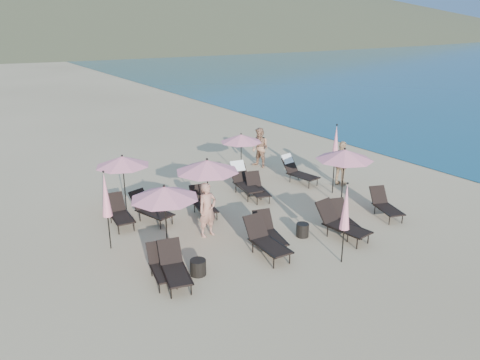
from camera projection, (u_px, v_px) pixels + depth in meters
ground at (303, 243)px, 14.73m from camera, size 800.00×800.00×0.00m
lounger_0 at (161, 266)px, 12.57m from camera, size 0.81×1.54×0.84m
lounger_1 at (174, 267)px, 12.40m from camera, size 0.99×1.75×0.95m
lounger_2 at (266, 240)px, 13.86m from camera, size 0.74×1.80×1.02m
lounger_3 at (269, 232)px, 14.47m from camera, size 0.97×1.71×0.93m
lounger_4 at (341, 223)px, 14.96m from camera, size 0.95×1.93×1.06m
lounger_5 at (385, 205)px, 16.62m from camera, size 1.08×1.70×0.91m
lounger_6 at (120, 212)px, 15.92m from camera, size 0.74×1.67×0.94m
lounger_7 at (150, 208)px, 16.20m from camera, size 1.13×1.82×0.98m
lounger_8 at (203, 203)px, 16.79m from camera, size 0.86×1.67×0.91m
lounger_9 at (244, 180)px, 18.77m from camera, size 0.94×1.95×1.17m
lounger_10 at (257, 188)px, 18.31m from camera, size 1.00×1.67×0.90m
lounger_11 at (297, 170)px, 20.08m from camera, size 0.91×1.84×1.10m
lounger_12 at (344, 219)px, 15.39m from camera, size 1.05×1.72×0.92m
umbrella_open_0 at (164, 193)px, 13.49m from camera, size 2.02×2.02×2.18m
umbrella_open_1 at (207, 166)px, 15.53m from camera, size 2.16×2.16×2.32m
umbrella_open_2 at (345, 155)px, 16.97m from camera, size 2.12×2.12×2.28m
umbrella_open_3 at (122, 161)px, 16.72m from camera, size 1.96×1.96×2.11m
umbrella_open_4 at (241, 138)px, 20.36m from camera, size 1.85×1.85×1.99m
umbrella_closed_0 at (346, 207)px, 13.01m from camera, size 0.29×0.29×2.45m
umbrella_closed_1 at (336, 146)px, 18.31m from camera, size 0.33×0.33×2.85m
umbrella_closed_2 at (106, 195)px, 13.80m from camera, size 0.29×0.29×2.51m
side_table_0 at (198, 267)px, 12.82m from camera, size 0.45×0.45×0.44m
side_table_1 at (302, 230)px, 15.09m from camera, size 0.41×0.41×0.44m
beachgoer_a at (208, 210)px, 14.95m from camera, size 0.70×0.50×1.79m
beachgoer_b at (260, 148)px, 22.01m from camera, size 0.92×1.06×1.88m
beachgoer_c at (342, 164)px, 19.53m from camera, size 0.78×1.21×1.91m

